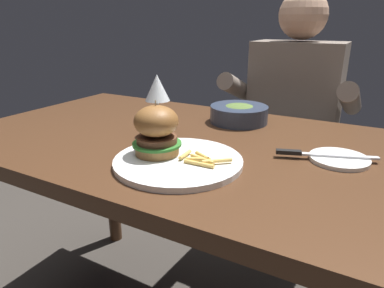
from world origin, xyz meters
name	(u,v)px	position (x,y,z in m)	size (l,w,h in m)	color
dining_table	(207,171)	(0.00, 0.00, 0.65)	(1.47, 0.77, 0.74)	#472B19
main_plate	(178,161)	(0.01, -0.17, 0.75)	(0.30, 0.30, 0.01)	white
burger_sandwich	(157,130)	(-0.05, -0.17, 0.81)	(0.12, 0.12, 0.13)	#9E6B38
fries_pile	(201,159)	(0.07, -0.16, 0.76)	(0.12, 0.06, 0.02)	#EABC5B
wine_glass	(157,90)	(-0.16, -0.01, 0.87)	(0.07, 0.07, 0.18)	silver
bread_plate	(339,159)	(0.34, 0.03, 0.74)	(0.14, 0.14, 0.01)	white
table_knife	(317,154)	(0.29, 0.02, 0.75)	(0.23, 0.09, 0.01)	silver
soup_bowl	(239,113)	(0.00, 0.23, 0.77)	(0.19, 0.19, 0.06)	#2D384C
diner_person	(290,140)	(0.08, 0.66, 0.56)	(0.51, 0.36, 1.18)	#282833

